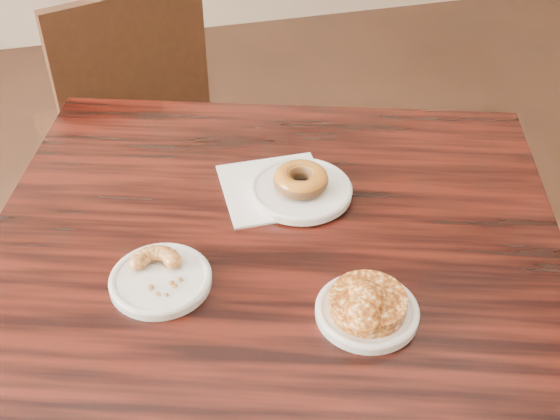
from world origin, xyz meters
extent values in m
cube|color=black|center=(0.02, 0.03, 0.38)|extent=(1.17, 1.17, 0.75)
cube|color=white|center=(0.07, 0.20, 0.75)|extent=(0.18, 0.18, 0.00)
cylinder|color=white|center=(0.11, 0.18, 0.76)|extent=(0.18, 0.18, 0.01)
cylinder|color=white|center=(-0.15, 0.02, 0.76)|extent=(0.15, 0.15, 0.01)
cylinder|color=white|center=(0.12, -0.11, 0.76)|extent=(0.15, 0.15, 0.01)
torus|color=#8B5514|center=(0.11, 0.18, 0.78)|extent=(0.09, 0.09, 0.03)
camera|label=1|loc=(-0.16, -0.74, 1.50)|focal=45.00mm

